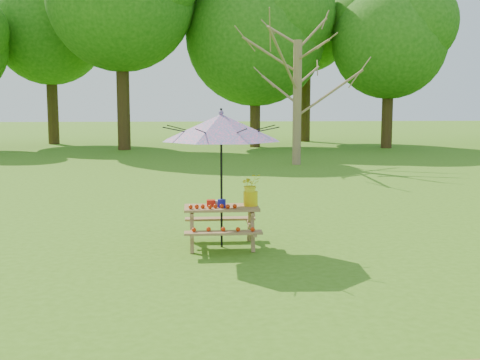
{
  "coord_description": "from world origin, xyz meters",
  "views": [
    {
      "loc": [
        0.55,
        -7.3,
        2.38
      ],
      "look_at": [
        1.3,
        2.27,
        1.1
      ],
      "focal_mm": 45.0,
      "sensor_mm": 36.0,
      "label": 1
    }
  ],
  "objects": [
    {
      "name": "produce_bins",
      "position": [
        0.93,
        2.3,
        0.72
      ],
      "size": [
        0.3,
        0.4,
        0.13
      ],
      "color": "red",
      "rests_on": "picnic_table"
    },
    {
      "name": "tomatoes_row",
      "position": [
        0.85,
        2.09,
        0.71
      ],
      "size": [
        0.77,
        0.13,
        0.07
      ],
      "primitive_type": null,
      "color": "red",
      "rests_on": "picnic_table"
    },
    {
      "name": "ground",
      "position": [
        0.0,
        0.0,
        0.0
      ],
      "size": [
        120.0,
        120.0,
        0.0
      ],
      "primitive_type": "plane",
      "color": "#3F7215",
      "rests_on": "ground"
    },
    {
      "name": "patio_umbrella",
      "position": [
        1.0,
        2.27,
        1.95
      ],
      "size": [
        2.5,
        2.5,
        2.25
      ],
      "color": "black",
      "rests_on": "ground"
    },
    {
      "name": "picnic_table",
      "position": [
        1.0,
        2.26,
        0.33
      ],
      "size": [
        1.2,
        1.32,
        0.67
      ],
      "color": "olive",
      "rests_on": "ground"
    },
    {
      "name": "flower_bucket",
      "position": [
        1.47,
        2.31,
        0.95
      ],
      "size": [
        0.39,
        0.36,
        0.52
      ],
      "color": "yellow",
      "rests_on": "picnic_table"
    }
  ]
}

